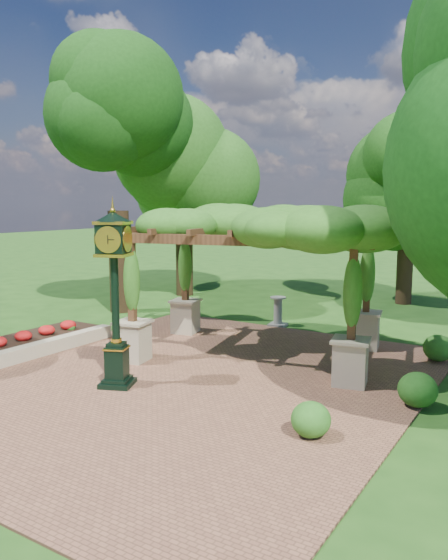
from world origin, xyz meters
The scene contains 13 objects.
ground centered at (0.00, 0.00, 0.00)m, with size 120.00×120.00×0.00m, color #1E4714.
brick_plaza centered at (0.00, 1.00, 0.02)m, with size 10.00×12.00×0.04m, color brown.
border_wall centered at (-4.60, 0.50, 0.20)m, with size 0.35×5.00×0.40m, color #C6B793.
flower_bed centered at (-5.50, 0.50, 0.18)m, with size 1.50×5.00×0.36m, color red.
pedestal_clock centered at (-1.11, -0.24, 2.38)m, with size 1.02×1.02×3.98m.
pergola centered at (0.22, 3.67, 3.32)m, with size 7.14×5.29×4.05m.
sundial centered at (-0.83, 7.20, 0.44)m, with size 0.63×0.63×1.01m.
shrub_front centered at (3.66, -0.45, 0.36)m, with size 0.70×0.70×0.63m, color #27601B.
shrub_mid centered at (4.91, 2.03, 0.39)m, with size 0.79×0.79×0.71m, color #1D4C15.
shrub_back centered at (4.60, 5.65, 0.39)m, with size 0.77×0.77×0.69m, color #2A621C.
tree_west_near centered at (-7.08, 6.28, 6.77)m, with size 4.35×4.35×9.90m.
tree_west_far centered at (-7.29, 10.70, 5.71)m, with size 5.23×5.23×8.31m.
tree_north centered at (1.65, 13.78, 5.18)m, with size 3.88×3.88×7.56m.
Camera 1 is at (7.24, -8.96, 4.10)m, focal length 35.00 mm.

